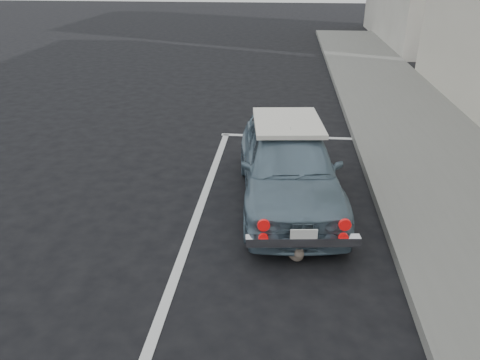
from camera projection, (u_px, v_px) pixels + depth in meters
The scene contains 4 objects.
pline_front at pixel (291, 137), 10.07m from camera, with size 3.00×0.12×0.01m, color silver.
pline_side at pixel (198, 214), 7.04m from camera, with size 0.12×7.00×0.01m, color silver.
retro_coupe at pixel (288, 164), 7.18m from camera, with size 1.85×3.79×1.24m.
cat at pixel (296, 252), 5.94m from camera, with size 0.29×0.46×0.25m.
Camera 1 is at (0.33, -3.05, 3.49)m, focal length 35.00 mm.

